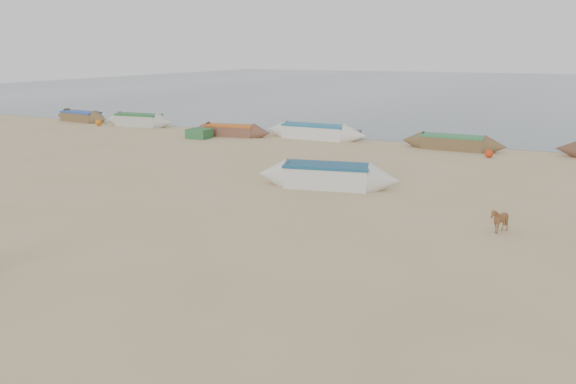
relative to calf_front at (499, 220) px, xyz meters
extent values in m
plane|color=tan|center=(-6.40, -5.72, -0.40)|extent=(140.00, 140.00, 0.00)
plane|color=slate|center=(-6.40, 76.28, -0.39)|extent=(160.00, 160.00, 0.00)
imported|color=brown|center=(0.00, 0.00, 0.00)|extent=(0.91, 0.86, 0.80)
cube|color=#2E6637|center=(-19.35, 12.26, -0.10)|extent=(1.40, 1.20, 0.60)
sphere|color=red|center=(-1.70, 13.14, -0.18)|extent=(0.44, 0.44, 0.44)
cube|color=slate|center=(-10.49, 16.16, -0.12)|extent=(1.20, 1.10, 0.56)
sphere|color=#CB6A13|center=(-29.66, 14.15, -0.16)|extent=(0.48, 0.48, 0.48)
camera|label=1|loc=(1.19, -17.75, 5.08)|focal=35.00mm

